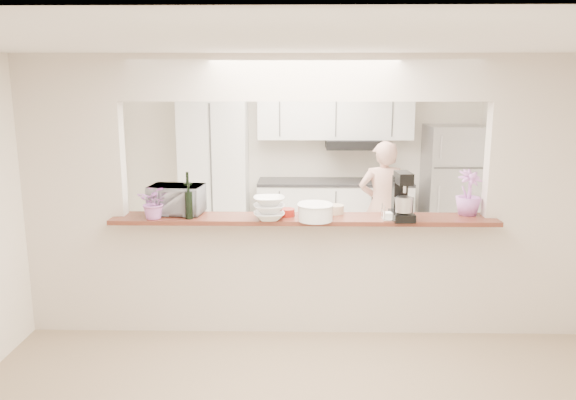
{
  "coord_description": "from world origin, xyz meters",
  "views": [
    {
      "loc": [
        -0.05,
        -4.9,
        2.25
      ],
      "look_at": [
        -0.15,
        0.3,
        1.17
      ],
      "focal_mm": 35.0,
      "sensor_mm": 36.0,
      "label": 1
    }
  ],
  "objects_px": {
    "toaster_oven": "(177,199)",
    "refrigerator": "(452,188)",
    "stand_mixer": "(402,198)",
    "person": "(382,206)"
  },
  "relations": [
    {
      "from": "toaster_oven",
      "to": "refrigerator",
      "type": "bearing_deg",
      "value": 44.86
    },
    {
      "from": "toaster_oven",
      "to": "stand_mixer",
      "type": "xyz_separation_m",
      "value": [
        2.0,
        -0.19,
        0.06
      ]
    },
    {
      "from": "toaster_oven",
      "to": "stand_mixer",
      "type": "bearing_deg",
      "value": 0.45
    },
    {
      "from": "stand_mixer",
      "to": "person",
      "type": "bearing_deg",
      "value": 86.37
    },
    {
      "from": "person",
      "to": "toaster_oven",
      "type": "bearing_deg",
      "value": 36.59
    },
    {
      "from": "toaster_oven",
      "to": "person",
      "type": "bearing_deg",
      "value": 44.77
    },
    {
      "from": "refrigerator",
      "to": "toaster_oven",
      "type": "xyz_separation_m",
      "value": [
        -3.2,
        -2.6,
        0.37
      ]
    },
    {
      "from": "stand_mixer",
      "to": "person",
      "type": "relative_size",
      "value": 0.27
    },
    {
      "from": "refrigerator",
      "to": "person",
      "type": "relative_size",
      "value": 1.08
    },
    {
      "from": "refrigerator",
      "to": "stand_mixer",
      "type": "relative_size",
      "value": 4.05
    }
  ]
}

